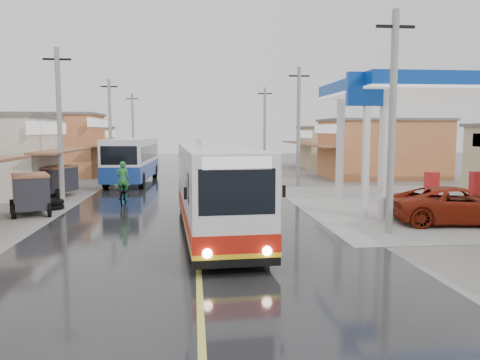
{
  "coord_description": "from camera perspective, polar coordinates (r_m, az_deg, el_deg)",
  "views": [
    {
      "loc": [
        -0.12,
        -16.23,
        3.77
      ],
      "look_at": [
        1.87,
        3.54,
        1.66
      ],
      "focal_mm": 35.0,
      "sensor_mm": 36.0,
      "label": 1
    }
  ],
  "objects": [
    {
      "name": "tricycle_near",
      "position": [
        22.93,
        -24.2,
        -1.29
      ],
      "size": [
        2.35,
        2.63,
        1.84
      ],
      "rotation": [
        0.0,
        0.0,
        0.39
      ],
      "color": "#26262D",
      "rests_on": "ground"
    },
    {
      "name": "ground",
      "position": [
        16.66,
        -5.23,
        -7.04
      ],
      "size": [
        120.0,
        120.0,
        0.0
      ],
      "primitive_type": "plane",
      "color": "slate",
      "rests_on": "ground"
    },
    {
      "name": "tricycle_far",
      "position": [
        28.54,
        -21.35,
        0.07
      ],
      "size": [
        2.06,
        2.61,
        1.76
      ],
      "rotation": [
        0.0,
        0.0,
        -0.3
      ],
      "color": "#26262D",
      "rests_on": "ground"
    },
    {
      "name": "cyclist",
      "position": [
        24.66,
        -13.99,
        -1.2
      ],
      "size": [
        0.75,
        2.07,
        2.23
      ],
      "rotation": [
        0.0,
        0.0,
        0.01
      ],
      "color": "black",
      "rests_on": "ground"
    },
    {
      "name": "second_bus",
      "position": [
        34.42,
        -12.99,
        2.47
      ],
      "size": [
        3.0,
        9.66,
        3.17
      ],
      "rotation": [
        0.0,
        0.0,
        -0.04
      ],
      "color": "silver",
      "rests_on": "road"
    },
    {
      "name": "coach_bus",
      "position": [
        17.18,
        -3.14,
        -1.01
      ],
      "size": [
        3.1,
        11.12,
        3.44
      ],
      "rotation": [
        0.0,
        0.0,
        0.06
      ],
      "color": "silver",
      "rests_on": "road"
    },
    {
      "name": "centre_line",
      "position": [
        31.46,
        -5.49,
        -0.82
      ],
      "size": [
        0.15,
        90.0,
        0.01
      ],
      "primitive_type": "cube",
      "color": "#D8CC4C",
      "rests_on": "road"
    },
    {
      "name": "road",
      "position": [
        31.46,
        -5.49,
        -0.84
      ],
      "size": [
        12.0,
        90.0,
        0.02
      ],
      "primitive_type": "cube",
      "color": "black",
      "rests_on": "ground"
    },
    {
      "name": "shopfronts_right",
      "position": [
        32.25,
        22.27,
        -1.12
      ],
      "size": [
        11.0,
        44.0,
        4.8
      ],
      "primitive_type": null,
      "color": "beige",
      "rests_on": "ground"
    },
    {
      "name": "shopfronts_left",
      "position": [
        36.77,
        -26.22,
        -0.46
      ],
      "size": [
        11.0,
        44.0,
        5.2
      ],
      "primitive_type": null,
      "color": "#C5B687",
      "rests_on": "ground"
    },
    {
      "name": "tyre_stack",
      "position": [
        24.18,
        -21.69,
        -2.78
      ],
      "size": [
        0.92,
        0.92,
        0.47
      ],
      "color": "black",
      "rests_on": "ground"
    },
    {
      "name": "jeepney",
      "position": [
        20.89,
        25.04,
        -2.82
      ],
      "size": [
        5.66,
        3.07,
        1.51
      ],
      "primitive_type": "imported",
      "rotation": [
        0.0,
        0.0,
        1.46
      ],
      "color": "maroon",
      "rests_on": "ground"
    },
    {
      "name": "utility_poles_right",
      "position": [
        32.25,
        7.05,
        -0.71
      ],
      "size": [
        1.6,
        36.0,
        8.0
      ],
      "primitive_type": null,
      "color": "gray",
      "rests_on": "ground"
    },
    {
      "name": "utility_poles_left",
      "position": [
        33.17,
        -17.68,
        -0.76
      ],
      "size": [
        1.6,
        50.0,
        8.0
      ],
      "primitive_type": null,
      "color": "gray",
      "rests_on": "ground"
    }
  ]
}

